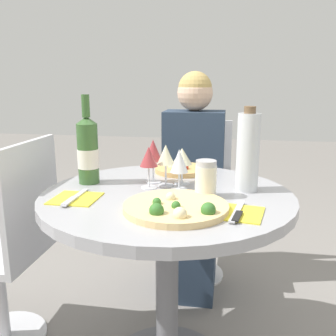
% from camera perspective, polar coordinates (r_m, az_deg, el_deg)
% --- Properties ---
extents(dining_table, '(0.89, 0.89, 0.73)m').
position_cam_1_polar(dining_table, '(1.38, -0.15, -10.08)').
color(dining_table, slate).
rests_on(dining_table, ground_plane).
extents(chair_behind_diner, '(0.40, 0.40, 0.89)m').
position_cam_1_polar(chair_behind_diner, '(2.20, 4.03, -5.09)').
color(chair_behind_diner, silver).
rests_on(chair_behind_diner, ground_plane).
extents(seated_diner, '(0.32, 0.44, 1.17)m').
position_cam_1_polar(seated_diner, '(2.03, 3.68, -3.57)').
color(seated_diner, '#28384C').
rests_on(seated_diner, ground_plane).
extents(chair_empty_side, '(0.40, 0.40, 0.89)m').
position_cam_1_polar(chair_empty_side, '(1.73, -23.08, -11.47)').
color(chair_empty_side, silver).
rests_on(chair_empty_side, ground_plane).
extents(pizza_large, '(0.32, 0.32, 0.05)m').
position_cam_1_polar(pizza_large, '(1.14, 1.24, -6.00)').
color(pizza_large, '#E5C17F').
rests_on(pizza_large, dining_table).
extents(pizza_small_far, '(0.23, 0.23, 0.05)m').
position_cam_1_polar(pizza_small_far, '(1.61, 2.06, -0.15)').
color(pizza_small_far, tan).
rests_on(pizza_small_far, dining_table).
extents(wine_bottle, '(0.08, 0.08, 0.34)m').
position_cam_1_polar(wine_bottle, '(1.45, -12.12, 2.63)').
color(wine_bottle, '#38602D').
rests_on(wine_bottle, dining_table).
extents(tall_carafe, '(0.08, 0.08, 0.30)m').
position_cam_1_polar(tall_carafe, '(1.35, 12.08, 2.43)').
color(tall_carafe, silver).
rests_on(tall_carafe, dining_table).
extents(sugar_shaker, '(0.07, 0.07, 0.13)m').
position_cam_1_polar(sugar_shaker, '(1.27, 5.78, -1.69)').
color(sugar_shaker, silver).
rests_on(sugar_shaker, dining_table).
extents(wine_glass_front_right, '(0.06, 0.06, 0.15)m').
position_cam_1_polar(wine_glass_front_right, '(1.34, 1.72, 0.96)').
color(wine_glass_front_right, silver).
rests_on(wine_glass_front_right, dining_table).
extents(wine_glass_back_right, '(0.08, 0.08, 0.14)m').
position_cam_1_polar(wine_glass_back_right, '(1.41, 2.16, 1.67)').
color(wine_glass_back_right, silver).
rests_on(wine_glass_back_right, dining_table).
extents(wine_glass_back_left, '(0.07, 0.07, 0.17)m').
position_cam_1_polar(wine_glass_back_left, '(1.43, -2.29, 2.56)').
color(wine_glass_back_left, silver).
rests_on(wine_glass_back_left, dining_table).
extents(wine_glass_front_left, '(0.07, 0.07, 0.15)m').
position_cam_1_polar(wine_glass_front_left, '(1.36, -2.96, 1.56)').
color(wine_glass_front_left, silver).
rests_on(wine_glass_front_left, dining_table).
extents(wine_glass_center, '(0.06, 0.06, 0.16)m').
position_cam_1_polar(wine_glass_center, '(1.38, -0.35, 1.89)').
color(wine_glass_center, silver).
rests_on(wine_glass_center, dining_table).
extents(place_setting_left, '(0.15, 0.19, 0.01)m').
position_cam_1_polar(place_setting_left, '(1.29, -13.97, -4.51)').
color(place_setting_left, yellow).
rests_on(place_setting_left, dining_table).
extents(place_setting_right, '(0.17, 0.19, 0.01)m').
position_cam_1_polar(place_setting_right, '(1.14, 10.47, -6.72)').
color(place_setting_right, yellow).
rests_on(place_setting_right, dining_table).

